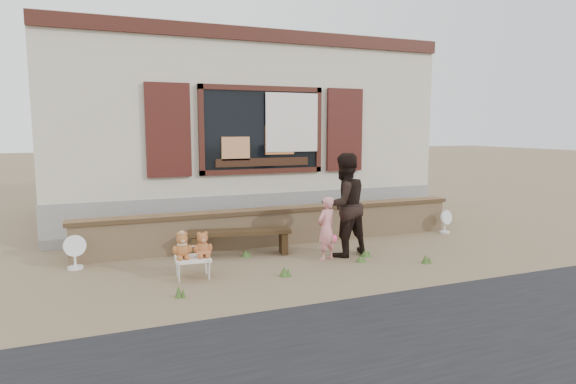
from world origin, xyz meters
name	(u,v)px	position (x,y,z in m)	size (l,w,h in m)	color
ground	(302,257)	(0.00, 0.00, 0.00)	(80.00, 80.00, 0.00)	brown
shopfront	(229,132)	(0.00, 4.49, 2.00)	(8.04, 5.13, 4.00)	#BCB498
brick_wall	(280,225)	(0.00, 1.00, 0.34)	(7.10, 0.36, 0.67)	tan
bench	(240,237)	(-0.90, 0.49, 0.31)	(1.71, 0.64, 0.43)	#2F2010
folding_chair	(193,259)	(-1.84, -0.43, 0.27)	(0.51, 0.46, 0.30)	white
teddy_bear_left	(182,245)	(-1.98, -0.42, 0.48)	(0.27, 0.24, 0.37)	brown
teddy_bear_right	(202,244)	(-1.70, -0.44, 0.48)	(0.27, 0.23, 0.37)	brown
child	(326,228)	(0.30, -0.28, 0.51)	(0.37, 0.24, 1.02)	pink
adult	(344,205)	(0.69, -0.14, 0.85)	(0.82, 0.64, 1.69)	black
fan_left	(75,252)	(-3.40, 0.65, 0.26)	(0.33, 0.22, 0.52)	white
fan_right	(445,221)	(3.40, 0.64, 0.23)	(0.30, 0.20, 0.47)	silver
grass_tufts	(321,262)	(0.09, -0.56, 0.06)	(3.93, 1.66, 0.15)	#3A5823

